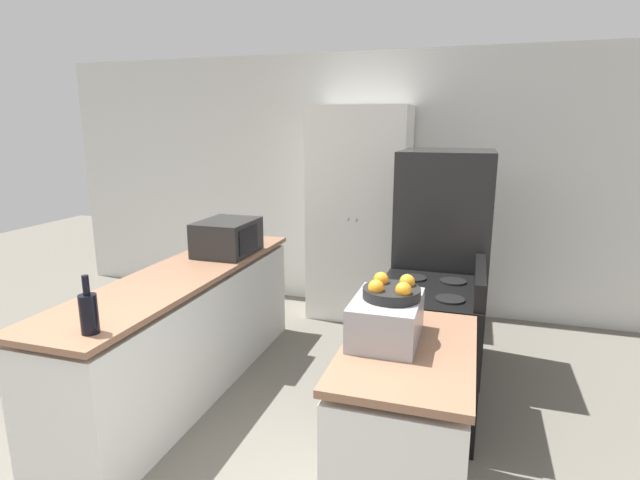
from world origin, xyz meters
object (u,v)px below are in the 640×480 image
(pantry_cabinet, at_px, (359,214))
(fruit_bowl, at_px, (392,290))
(stove, at_px, (427,353))
(wine_bottle, at_px, (89,312))
(microwave, at_px, (227,237))
(toaster_oven, at_px, (386,319))
(refrigerator, at_px, (442,261))

(pantry_cabinet, bearing_deg, fruit_bowl, -73.73)
(stove, bearing_deg, wine_bottle, -142.10)
(microwave, distance_m, toaster_oven, 1.94)
(toaster_oven, bearing_deg, fruit_bowl, 34.97)
(refrigerator, relative_size, fruit_bowl, 6.29)
(stove, height_order, fruit_bowl, fruit_bowl)
(refrigerator, bearing_deg, wine_bottle, -127.73)
(pantry_cabinet, height_order, refrigerator, pantry_cabinet)
(refrigerator, distance_m, fruit_bowl, 1.66)
(refrigerator, bearing_deg, fruit_bowl, -94.70)
(pantry_cabinet, height_order, toaster_oven, pantry_cabinet)
(pantry_cabinet, xyz_separation_m, fruit_bowl, (0.73, -2.50, 0.10))
(wine_bottle, bearing_deg, stove, 37.90)
(microwave, relative_size, fruit_bowl, 1.87)
(pantry_cabinet, distance_m, refrigerator, 1.24)
(pantry_cabinet, height_order, wine_bottle, pantry_cabinet)
(pantry_cabinet, height_order, fruit_bowl, pantry_cabinet)
(wine_bottle, xyz_separation_m, toaster_oven, (1.40, 0.36, -0.01))
(stove, relative_size, wine_bottle, 3.54)
(refrigerator, bearing_deg, toaster_oven, -95.37)
(pantry_cabinet, height_order, microwave, pantry_cabinet)
(microwave, xyz_separation_m, wine_bottle, (0.09, -1.61, -0.03))
(pantry_cabinet, distance_m, fruit_bowl, 2.61)
(pantry_cabinet, distance_m, stove, 1.97)
(stove, height_order, wine_bottle, wine_bottle)
(microwave, height_order, wine_bottle, wine_bottle)
(wine_bottle, relative_size, fruit_bowl, 1.09)
(pantry_cabinet, bearing_deg, wine_bottle, -103.45)
(refrigerator, height_order, fruit_bowl, refrigerator)
(wine_bottle, relative_size, toaster_oven, 0.68)
(pantry_cabinet, relative_size, refrigerator, 1.21)
(pantry_cabinet, distance_m, toaster_oven, 2.61)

